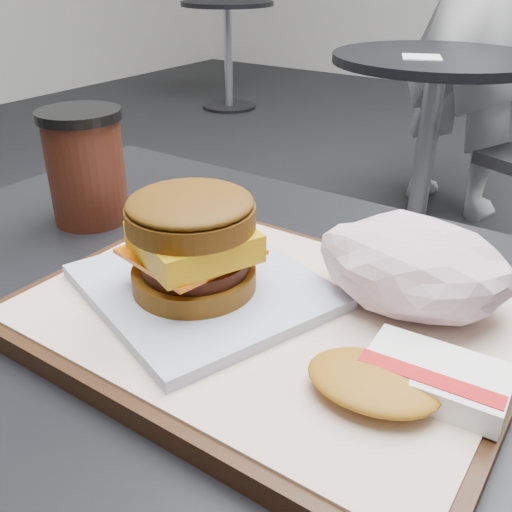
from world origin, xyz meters
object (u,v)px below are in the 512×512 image
object	(u,v)px
hash_brown	(408,379)
neighbor_table	(430,115)
serving_tray	(265,320)
breakfast_sandwich	(196,253)
customer_table	(213,461)
crumpled_wrapper	(415,266)
coffee_cup	(86,165)

from	to	relation	value
hash_brown	neighbor_table	size ratio (longest dim) A/B	0.16
serving_tray	breakfast_sandwich	xyz separation A→B (m)	(-0.06, -0.01, 0.05)
customer_table	serving_tray	size ratio (longest dim) A/B	2.11
crumpled_wrapper	coffee_cup	xyz separation A→B (m)	(-0.38, -0.00, 0.01)
breakfast_sandwich	coffee_cup	world-z (taller)	coffee_cup
breakfast_sandwich	neighbor_table	xyz separation A→B (m)	(-0.35, 1.66, -0.28)
customer_table	crumpled_wrapper	bearing A→B (deg)	26.94
customer_table	coffee_cup	xyz separation A→B (m)	(-0.22, 0.07, 0.25)
neighbor_table	breakfast_sandwich	bearing A→B (deg)	-78.00
breakfast_sandwich	customer_table	bearing A→B (deg)	105.14
customer_table	breakfast_sandwich	size ratio (longest dim) A/B	3.39
serving_tray	hash_brown	world-z (taller)	hash_brown
neighbor_table	customer_table	bearing A→B (deg)	-78.02
serving_tray	customer_table	bearing A→B (deg)	-178.81
breakfast_sandwich	hash_brown	bearing A→B (deg)	-4.45
serving_tray	crumpled_wrapper	xyz separation A→B (m)	(0.09, 0.08, 0.04)
serving_tray	hash_brown	size ratio (longest dim) A/B	3.10
coffee_cup	neighbor_table	world-z (taller)	coffee_cup
crumpled_wrapper	coffee_cup	world-z (taller)	coffee_cup
crumpled_wrapper	serving_tray	bearing A→B (deg)	-140.17
hash_brown	customer_table	bearing A→B (deg)	171.73
crumpled_wrapper	neighbor_table	xyz separation A→B (m)	(-0.50, 1.57, -0.27)
hash_brown	crumpled_wrapper	bearing A→B (deg)	109.94
customer_table	hash_brown	xyz separation A→B (m)	(0.19, -0.03, 0.22)
customer_table	neighbor_table	world-z (taller)	customer_table
customer_table	coffee_cup	distance (m)	0.34
coffee_cup	hash_brown	bearing A→B (deg)	-13.53
hash_brown	coffee_cup	bearing A→B (deg)	166.47
serving_tray	crumpled_wrapper	distance (m)	0.13
coffee_cup	neighbor_table	size ratio (longest dim) A/B	0.17
serving_tray	breakfast_sandwich	bearing A→B (deg)	-165.96
coffee_cup	crumpled_wrapper	bearing A→B (deg)	0.75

